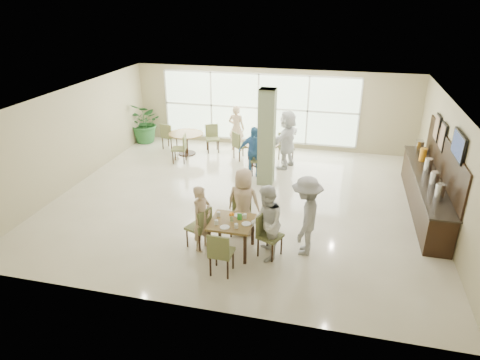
% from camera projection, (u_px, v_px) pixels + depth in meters
% --- Properties ---
extents(ground, '(10.00, 10.00, 0.00)m').
position_uv_depth(ground, '(243.00, 199.00, 11.73)').
color(ground, beige).
rests_on(ground, ground).
extents(room_shell, '(10.00, 10.00, 10.00)m').
position_uv_depth(room_shell, '(243.00, 140.00, 11.04)').
color(room_shell, white).
rests_on(room_shell, ground).
extents(window_bank, '(7.00, 0.04, 7.00)m').
position_uv_depth(window_bank, '(258.00, 108.00, 15.23)').
color(window_bank, silver).
rests_on(window_bank, ground).
extents(column, '(0.45, 0.45, 2.80)m').
position_uv_depth(column, '(267.00, 138.00, 12.14)').
color(column, '#5F6D4B').
rests_on(column, ground).
extents(main_table, '(0.91, 0.91, 0.75)m').
position_uv_depth(main_table, '(232.00, 225.00, 9.10)').
color(main_table, brown).
rests_on(main_table, ground).
extents(round_table_left, '(1.19, 1.19, 0.75)m').
position_uv_depth(round_table_left, '(186.00, 138.00, 14.74)').
color(round_table_left, brown).
rests_on(round_table_left, ground).
extents(round_table_right, '(1.21, 1.21, 0.75)m').
position_uv_depth(round_table_right, '(261.00, 147.00, 13.82)').
color(round_table_right, brown).
rests_on(round_table_right, ground).
extents(chairs_main_table, '(2.19, 2.01, 0.95)m').
position_uv_depth(chairs_main_table, '(233.00, 232.00, 9.18)').
color(chairs_main_table, '#515C33').
rests_on(chairs_main_table, ground).
extents(chairs_table_left, '(2.16, 1.81, 0.95)m').
position_uv_depth(chairs_table_left, '(187.00, 141.00, 14.77)').
color(chairs_table_left, '#515C33').
rests_on(chairs_table_left, ground).
extents(chairs_table_right, '(2.11, 1.87, 0.95)m').
position_uv_depth(chairs_table_right, '(262.00, 151.00, 13.86)').
color(chairs_table_right, '#515C33').
rests_on(chairs_table_right, ground).
extents(tabletop_clutter, '(0.80, 0.77, 0.21)m').
position_uv_depth(tabletop_clutter, '(232.00, 219.00, 9.02)').
color(tabletop_clutter, white).
rests_on(tabletop_clutter, main_table).
extents(buffet_counter, '(0.64, 4.70, 1.95)m').
position_uv_depth(buffet_counter, '(426.00, 190.00, 10.94)').
color(buffet_counter, black).
rests_on(buffet_counter, ground).
extents(wall_tv, '(0.06, 1.00, 0.58)m').
position_uv_depth(wall_tv, '(459.00, 146.00, 9.26)').
color(wall_tv, black).
rests_on(wall_tv, ground).
extents(framed_art_a, '(0.05, 0.55, 0.70)m').
position_uv_depth(framed_art_a, '(443.00, 137.00, 10.80)').
color(framed_art_a, black).
rests_on(framed_art_a, ground).
extents(framed_art_b, '(0.05, 0.55, 0.70)m').
position_uv_depth(framed_art_b, '(437.00, 128.00, 11.51)').
color(framed_art_b, black).
rests_on(framed_art_b, ground).
extents(potted_plant, '(1.76, 1.76, 1.51)m').
position_uv_depth(potted_plant, '(146.00, 123.00, 15.82)').
color(potted_plant, '#26602B').
rests_on(potted_plant, ground).
extents(teen_left, '(0.52, 0.63, 1.49)m').
position_uv_depth(teen_left, '(202.00, 218.00, 9.18)').
color(teen_left, tan).
rests_on(teen_left, ground).
extents(teen_far, '(0.83, 0.51, 1.61)m').
position_uv_depth(teen_far, '(243.00, 202.00, 9.77)').
color(teen_far, tan).
rests_on(teen_far, ground).
extents(teen_right, '(0.82, 0.94, 1.65)m').
position_uv_depth(teen_right, '(266.00, 223.00, 8.83)').
color(teen_right, white).
rests_on(teen_right, ground).
extents(teen_standing, '(0.71, 1.17, 1.77)m').
position_uv_depth(teen_standing, '(306.00, 216.00, 9.00)').
color(teen_standing, '#A3A3A5').
rests_on(teen_standing, ground).
extents(adult_a, '(1.00, 0.71, 1.54)m').
position_uv_depth(adult_a, '(253.00, 151.00, 12.95)').
color(adult_a, '#3C75B4').
rests_on(adult_a, ground).
extents(adult_b, '(1.31, 1.88, 1.86)m').
position_uv_depth(adult_b, '(287.00, 139.00, 13.49)').
color(adult_b, white).
rests_on(adult_b, ground).
extents(adult_standing, '(0.63, 0.45, 1.62)m').
position_uv_depth(adult_standing, '(236.00, 128.00, 15.01)').
color(adult_standing, tan).
rests_on(adult_standing, ground).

